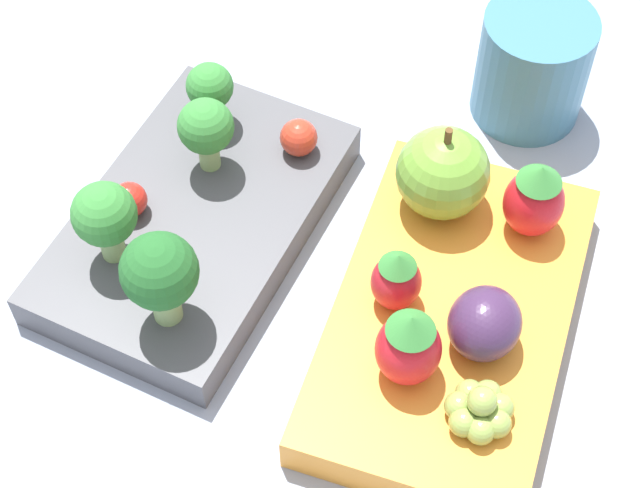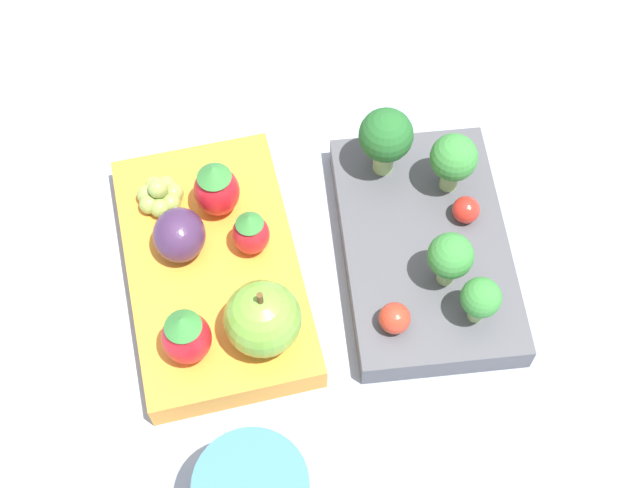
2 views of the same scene
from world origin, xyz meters
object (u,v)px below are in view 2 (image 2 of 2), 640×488
object	(u,v)px
plum	(179,235)
grape_cluster	(160,195)
bento_box_savoury	(425,248)
broccoli_floret_1	(453,159)
broccoli_floret_2	(481,299)
strawberry_1	(251,232)
broccoli_floret_3	(386,137)
apple	(263,319)
broccoli_floret_0	(450,257)
strawberry_2	(216,189)
bento_box_fruit	(214,272)
strawberry_0	(186,336)
cherry_tomato_1	(395,318)
cherry_tomato_0	(466,210)

from	to	relation	value
plum	grape_cluster	distance (m)	0.04
bento_box_savoury	broccoli_floret_1	xyz separation A→B (m)	(-0.05, 0.02, 0.05)
broccoli_floret_2	strawberry_1	bearing A→B (deg)	-113.46
broccoli_floret_3	strawberry_1	bearing A→B (deg)	-58.15
apple	broccoli_floret_2	bearing A→B (deg)	91.88
broccoli_floret_0	strawberry_2	xyz separation A→B (m)	(-0.07, -0.16, -0.01)
broccoli_floret_2	apple	distance (m)	0.15
bento_box_fruit	broccoli_floret_1	world-z (taller)	broccoli_floret_1
broccoli_floret_1	grape_cluster	size ratio (longest dim) A/B	1.54
broccoli_floret_2	plum	bearing A→B (deg)	-108.66
bento_box_savoury	grape_cluster	xyz separation A→B (m)	(-0.05, -0.19, 0.02)
bento_box_fruit	strawberry_0	xyz separation A→B (m)	(0.07, -0.02, 0.04)
bento_box_fruit	strawberry_2	distance (m)	0.06
grape_cluster	broccoli_floret_1	bearing A→B (deg)	90.18
cherry_tomato_1	plum	world-z (taller)	plum
bento_box_savoury	bento_box_fruit	bearing A→B (deg)	-86.49
cherry_tomato_0	grape_cluster	bearing A→B (deg)	-97.24
strawberry_2	plum	size ratio (longest dim) A/B	1.26
broccoli_floret_3	grape_cluster	size ratio (longest dim) A/B	1.77
strawberry_0	plum	xyz separation A→B (m)	(-0.08, -0.01, -0.01)
bento_box_fruit	strawberry_0	bearing A→B (deg)	-12.71
bento_box_savoury	plum	bearing A→B (deg)	-91.60
strawberry_2	plum	distance (m)	0.04
bento_box_fruit	broccoli_floret_1	bearing A→B (deg)	107.37
cherry_tomato_0	cherry_tomato_1	world-z (taller)	cherry_tomato_1
bento_box_savoury	strawberry_0	distance (m)	0.19
apple	grape_cluster	bearing A→B (deg)	-147.58
broccoli_floret_1	plum	world-z (taller)	broccoli_floret_1
broccoli_floret_2	cherry_tomato_1	world-z (taller)	broccoli_floret_2
strawberry_0	strawberry_1	size ratio (longest dim) A/B	1.24
broccoli_floret_1	strawberry_0	distance (m)	0.23
bento_box_fruit	cherry_tomato_1	world-z (taller)	cherry_tomato_1
cherry_tomato_1	strawberry_1	size ratio (longest dim) A/B	0.54
bento_box_savoury	grape_cluster	bearing A→B (deg)	-103.31
bento_box_savoury	strawberry_0	xyz separation A→B (m)	(0.08, -0.17, 0.04)
broccoli_floret_1	strawberry_2	bearing A→B (deg)	-87.28
broccoli_floret_0	strawberry_0	xyz separation A→B (m)	(0.04, -0.18, -0.01)
apple	strawberry_0	world-z (taller)	apple
broccoli_floret_1	strawberry_2	size ratio (longest dim) A/B	1.05
broccoli_floret_0	broccoli_floret_1	size ratio (longest dim) A/B	0.92
cherry_tomato_1	strawberry_1	xyz separation A→B (m)	(-0.07, -0.10, 0.01)
broccoli_floret_1	apple	world-z (taller)	apple
broccoli_floret_1	cherry_tomato_0	world-z (taller)	broccoli_floret_1
apple	strawberry_1	world-z (taller)	apple
broccoli_floret_2	strawberry_0	size ratio (longest dim) A/B	0.84
strawberry_1	broccoli_floret_2	bearing A→B (deg)	66.54
apple	strawberry_2	xyz separation A→B (m)	(-0.11, -0.03, -0.00)
broccoli_floret_3	plum	world-z (taller)	broccoli_floret_3
strawberry_0	cherry_tomato_0	bearing A→B (deg)	114.85
cherry_tomato_0	strawberry_2	bearing A→B (deg)	-96.60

